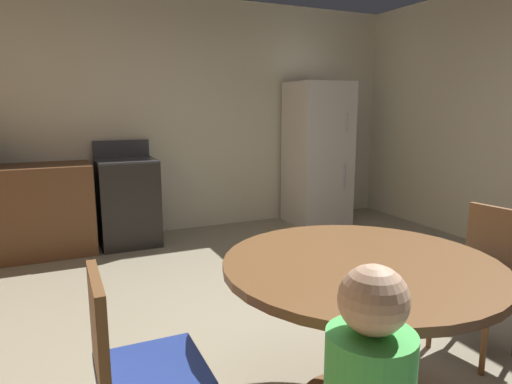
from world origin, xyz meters
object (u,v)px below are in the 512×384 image
object	(u,v)px
oven_range	(128,201)
chair_west	(133,365)
refrigerator	(317,154)
chair_east	(484,271)
dining_table	(359,292)

from	to	relation	value
oven_range	chair_west	size ratio (longest dim) A/B	1.26
oven_range	refrigerator	xyz separation A→B (m)	(2.33, -0.05, 0.41)
refrigerator	chair_east	size ratio (longest dim) A/B	2.02
chair_east	chair_west	world-z (taller)	same
oven_range	chair_west	xyz separation A→B (m)	(-0.47, -3.23, 0.03)
refrigerator	chair_west	xyz separation A→B (m)	(-2.80, -3.18, -0.38)
chair_west	refrigerator	bearing A→B (deg)	48.80
dining_table	chair_west	size ratio (longest dim) A/B	1.46
oven_range	chair_east	xyz separation A→B (m)	(1.59, -3.09, 0.03)
refrigerator	chair_east	xyz separation A→B (m)	(-0.74, -3.04, -0.38)
refrigerator	chair_west	bearing A→B (deg)	-131.40
refrigerator	chair_west	distance (m)	4.25
refrigerator	chair_east	world-z (taller)	refrigerator
refrigerator	dining_table	bearing A→B (deg)	-119.06
chair_west	chair_east	bearing A→B (deg)	4.07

